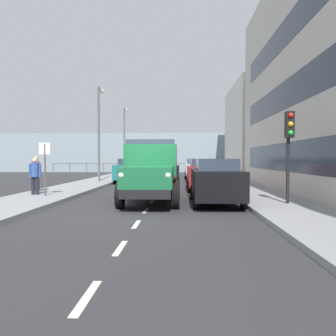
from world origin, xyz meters
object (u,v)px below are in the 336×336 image
object	(u,v)px
car_silver_kerbside_3	(196,168)
lamp_post_far	(125,135)
car_red_kerbside_1	(205,174)
car_black_kerbside_near	(215,180)
lamp_post_promenade	(99,125)
car_teal_oppositeside_0	(130,170)
street_sign	(45,160)
pedestrian_strolling	(35,173)
traffic_light_near	(289,137)
pedestrian_near_railing	(36,171)
truck_vintage_green	(151,173)
car_white_kerbside_2	(199,170)

from	to	relation	value
car_silver_kerbside_3	lamp_post_far	world-z (taller)	lamp_post_far
car_silver_kerbside_3	lamp_post_far	size ratio (longest dim) A/B	0.65
car_red_kerbside_1	car_silver_kerbside_3	size ratio (longest dim) A/B	1.03
car_black_kerbside_near	lamp_post_promenade	world-z (taller)	lamp_post_promenade
car_silver_kerbside_3	car_teal_oppositeside_0	size ratio (longest dim) A/B	1.01
car_black_kerbside_near	street_sign	size ratio (longest dim) A/B	1.95
car_black_kerbside_near	pedestrian_strolling	xyz separation A→B (m)	(7.68, -1.70, 0.19)
traffic_light_near	pedestrian_strolling	bearing A→B (deg)	-14.43
car_red_kerbside_1	pedestrian_near_railing	distance (m)	8.65
car_teal_oppositeside_0	pedestrian_near_railing	size ratio (longest dim) A/B	2.59
truck_vintage_green	car_teal_oppositeside_0	size ratio (longest dim) A/B	1.29
car_teal_oppositeside_0	pedestrian_strolling	xyz separation A→B (m)	(2.74, 9.68, 0.19)
car_red_kerbside_1	car_silver_kerbside_3	distance (m)	11.13
truck_vintage_green	car_silver_kerbside_3	distance (m)	16.98
street_sign	truck_vintage_green	bearing A→B (deg)	165.28
lamp_post_far	car_white_kerbside_2	bearing A→B (deg)	123.94
lamp_post_promenade	traffic_light_near	bearing A→B (deg)	128.54
car_white_kerbside_2	traffic_light_near	distance (m)	12.64
car_red_kerbside_1	truck_vintage_green	bearing A→B (deg)	66.78
truck_vintage_green	pedestrian_strolling	world-z (taller)	truck_vintage_green
pedestrian_near_railing	lamp_post_promenade	size ratio (longest dim) A/B	0.25
car_red_kerbside_1	traffic_light_near	size ratio (longest dim) A/B	1.43
lamp_post_far	car_black_kerbside_near	bearing A→B (deg)	107.95
car_teal_oppositeside_0	street_sign	world-z (taller)	street_sign
car_teal_oppositeside_0	street_sign	size ratio (longest dim) A/B	1.94
lamp_post_promenade	pedestrian_strolling	bearing A→B (deg)	86.56
lamp_post_far	car_silver_kerbside_3	bearing A→B (deg)	144.32
truck_vintage_green	pedestrian_strolling	bearing A→B (deg)	-17.38
truck_vintage_green	lamp_post_far	bearing A→B (deg)	-77.94
traffic_light_near	truck_vintage_green	bearing A→B (deg)	-11.18
truck_vintage_green	traffic_light_near	xyz separation A→B (m)	(-4.89, 0.97, 1.29)
pedestrian_near_railing	car_teal_oppositeside_0	bearing A→B (deg)	-111.82
car_red_kerbside_1	car_silver_kerbside_3	xyz separation A→B (m)	(0.00, -11.13, -0.00)
car_silver_kerbside_3	lamp_post_far	bearing A→B (deg)	-35.68
car_silver_kerbside_3	street_sign	world-z (taller)	street_sign
car_red_kerbside_1	pedestrian_strolling	size ratio (longest dim) A/B	2.87
lamp_post_far	lamp_post_promenade	bearing A→B (deg)	90.00
lamp_post_far	pedestrian_near_railing	bearing A→B (deg)	86.57
car_black_kerbside_near	lamp_post_promenade	xyz separation A→B (m)	(7.11, -11.10, 3.21)
car_silver_kerbside_3	car_teal_oppositeside_0	distance (m)	7.37
traffic_light_near	lamp_post_promenade	size ratio (longest dim) A/B	0.48
car_red_kerbside_1	car_white_kerbside_2	distance (m)	5.66
pedestrian_strolling	lamp_post_far	xyz separation A→B (m)	(-0.56, -20.27, 3.12)
lamp_post_promenade	street_sign	world-z (taller)	lamp_post_promenade
pedestrian_strolling	car_white_kerbside_2	bearing A→B (deg)	-128.38
lamp_post_far	truck_vintage_green	bearing A→B (deg)	102.06
car_teal_oppositeside_0	pedestrian_strolling	bearing A→B (deg)	74.18
car_black_kerbside_near	car_teal_oppositeside_0	world-z (taller)	same
lamp_post_promenade	street_sign	distance (m)	10.13
pedestrian_strolling	street_sign	distance (m)	0.97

